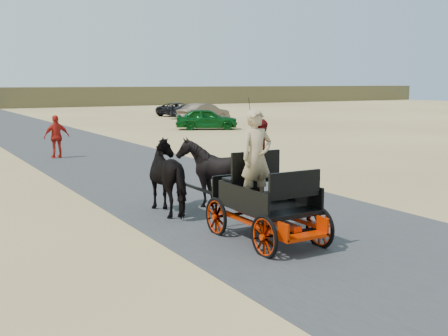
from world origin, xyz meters
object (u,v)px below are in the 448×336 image
car_a (207,119)px  car_d (179,109)px  car_c (194,112)px  horse_right (214,173)px  horse_left (173,177)px  carriage (266,222)px  pedestrian (57,137)px  car_b (204,113)px

car_a → car_d: size_ratio=0.93×
car_c → car_d: (0.69, 4.31, 0.00)m
horse_right → car_c: 33.39m
horse_left → carriage: bearing=100.4°
carriage → horse_left: (-0.55, 3.00, 0.49)m
horse_left → car_d: (16.63, 34.21, -0.25)m
pedestrian → car_c: pedestrian is taller
car_c → horse_right: bearing=176.3°
car_b → car_d: size_ratio=1.02×
car_b → car_d: (2.28, 8.98, -0.13)m
car_c → car_a: bearing=179.8°
carriage → car_c: bearing=64.9°
carriage → car_a: 25.70m
pedestrian → car_a: bearing=-145.6°
carriage → horse_right: bearing=79.6°
carriage → pedestrian: size_ratio=1.39×
horse_right → horse_left: bearing=0.0°
horse_left → horse_right: 1.10m
pedestrian → car_c: bearing=-133.4°
car_b → car_c: car_b is taller
car_a → carriage: bearing=179.4°
pedestrian → car_a: size_ratio=0.43×
carriage → car_a: size_ratio=0.60×
car_c → car_d: size_ratio=0.96×
carriage → car_c: (15.40, 32.91, 0.24)m
car_a → car_c: bearing=2.4°
horse_left → car_a: size_ratio=0.50×
car_a → car_c: car_a is taller
horse_left → car_d: bearing=-115.9°
pedestrian → car_c: (15.91, 18.90, -0.27)m
carriage → horse_left: 3.09m
carriage → car_c: 36.33m
horse_right → car_a: 22.78m
horse_right → car_b: size_ratio=0.39×
carriage → horse_left: size_ratio=1.20×
car_b → car_d: 9.27m
horse_left → car_b: 29.03m
carriage → car_b: size_ratio=0.55×
horse_left → car_c: bearing=-118.1°
car_b → car_d: car_b is taller
horse_left → car_b: size_ratio=0.46×
carriage → pedestrian: bearing=92.1°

